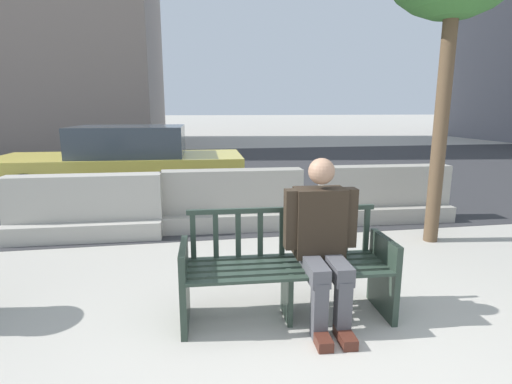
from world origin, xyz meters
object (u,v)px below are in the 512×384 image
seated_person (322,238)px  jersey_barrier_right (383,198)px  jersey_barrier_left (86,212)px  street_bench (286,271)px  jersey_barrier_centre (233,204)px  car_taxi_near (124,163)px

seated_person → jersey_barrier_right: seated_person is taller
seated_person → jersey_barrier_left: seated_person is taller
street_bench → jersey_barrier_left: size_ratio=0.85×
jersey_barrier_centre → jersey_barrier_left: size_ratio=1.01×
street_bench → seated_person: bearing=-14.4°
street_bench → seated_person: 0.40m
street_bench → seated_person: size_ratio=1.30×
street_bench → car_taxi_near: (-1.97, 4.89, 0.27)m
seated_person → jersey_barrier_centre: 2.74m
seated_person → jersey_barrier_centre: bearing=98.7°
jersey_barrier_centre → jersey_barrier_right: same height
jersey_barrier_centre → car_taxi_near: car_taxi_near is taller
jersey_barrier_centre → jersey_barrier_right: size_ratio=1.00×
street_bench → jersey_barrier_right: 3.42m
street_bench → car_taxi_near: car_taxi_near is taller
jersey_barrier_centre → jersey_barrier_left: (-1.99, -0.12, 0.00)m
jersey_barrier_centre → jersey_barrier_right: bearing=0.2°
jersey_barrier_left → jersey_barrier_right: bearing=1.7°
street_bench → jersey_barrier_left: street_bench is taller
jersey_barrier_centre → car_taxi_near: size_ratio=0.44×
jersey_barrier_centre → car_taxi_near: bearing=128.7°
seated_person → jersey_barrier_left: bearing=133.0°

